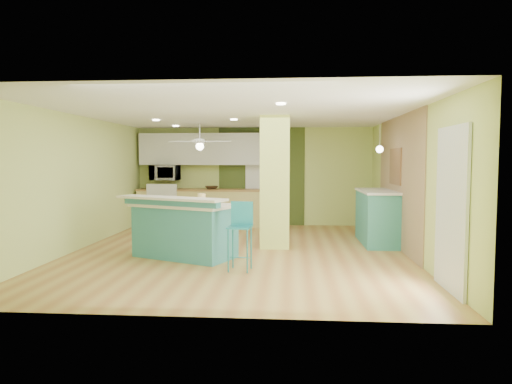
% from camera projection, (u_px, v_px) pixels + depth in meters
% --- Properties ---
extents(floor, '(6.00, 7.00, 0.01)m').
position_uv_depth(floor, '(238.00, 252.00, 8.34)').
color(floor, '#9E6B37').
rests_on(floor, ground).
extents(ceiling, '(6.00, 7.00, 0.01)m').
position_uv_depth(ceiling, '(238.00, 114.00, 8.16)').
color(ceiling, white).
rests_on(ceiling, wall_back).
extents(wall_back, '(6.00, 0.01, 2.50)m').
position_uv_depth(wall_back, '(254.00, 177.00, 11.73)').
color(wall_back, '#C0D270').
rests_on(wall_back, floor).
extents(wall_front, '(6.00, 0.01, 2.50)m').
position_uv_depth(wall_front, '(200.00, 200.00, 4.76)').
color(wall_front, '#C0D270').
rests_on(wall_front, floor).
extents(wall_left, '(0.01, 7.00, 2.50)m').
position_uv_depth(wall_left, '(78.00, 183.00, 8.48)').
color(wall_left, '#C0D270').
rests_on(wall_left, floor).
extents(wall_right, '(0.01, 7.00, 2.50)m').
position_uv_depth(wall_right, '(408.00, 184.00, 8.02)').
color(wall_right, '#C0D270').
rests_on(wall_right, floor).
extents(wood_panel, '(0.02, 3.40, 2.50)m').
position_uv_depth(wood_panel, '(399.00, 182.00, 8.62)').
color(wood_panel, '#896C4E').
rests_on(wood_panel, floor).
extents(olive_accent, '(2.20, 0.02, 2.50)m').
position_uv_depth(olive_accent, '(262.00, 177.00, 11.70)').
color(olive_accent, '#405020').
rests_on(olive_accent, floor).
extents(interior_door, '(0.82, 0.05, 2.00)m').
position_uv_depth(interior_door, '(261.00, 186.00, 11.69)').
color(interior_door, white).
rests_on(interior_door, floor).
extents(french_door, '(0.04, 1.08, 2.10)m').
position_uv_depth(french_door, '(451.00, 209.00, 5.75)').
color(french_door, silver).
rests_on(french_door, floor).
extents(column, '(0.55, 0.55, 2.50)m').
position_uv_depth(column, '(275.00, 182.00, 8.70)').
color(column, '#D0E268').
rests_on(column, floor).
extents(kitchen_run, '(3.25, 0.63, 0.94)m').
position_uv_depth(kitchen_run, '(202.00, 207.00, 11.58)').
color(kitchen_run, tan).
rests_on(kitchen_run, floor).
extents(stove, '(0.76, 0.66, 1.08)m').
position_uv_depth(stove, '(165.00, 208.00, 11.65)').
color(stove, silver).
rests_on(stove, floor).
extents(upper_cabinets, '(3.20, 0.34, 0.80)m').
position_uv_depth(upper_cabinets, '(202.00, 149.00, 11.60)').
color(upper_cabinets, silver).
rests_on(upper_cabinets, wall_back).
extents(microwave, '(0.70, 0.48, 0.39)m').
position_uv_depth(microwave, '(165.00, 173.00, 11.59)').
color(microwave, silver).
rests_on(microwave, wall_back).
extents(ceiling_fan, '(1.41, 1.41, 0.61)m').
position_uv_depth(ceiling_fan, '(200.00, 142.00, 10.26)').
color(ceiling_fan, silver).
rests_on(ceiling_fan, ceiling).
extents(pendant_lamp, '(0.14, 0.14, 0.69)m').
position_uv_depth(pendant_lamp, '(380.00, 149.00, 8.75)').
color(pendant_lamp, silver).
rests_on(pendant_lamp, ceiling).
extents(wall_decor, '(0.03, 0.90, 0.70)m').
position_uv_depth(wall_decor, '(395.00, 166.00, 8.80)').
color(wall_decor, brown).
rests_on(wall_decor, wood_panel).
extents(peninsula, '(2.14, 1.71, 1.07)m').
position_uv_depth(peninsula, '(184.00, 229.00, 7.83)').
color(peninsula, teal).
rests_on(peninsula, floor).
extents(bar_stool, '(0.38, 0.38, 1.04)m').
position_uv_depth(bar_stool, '(241.00, 224.00, 6.93)').
color(bar_stool, teal).
rests_on(bar_stool, floor).
extents(side_counter, '(0.71, 1.67, 1.07)m').
position_uv_depth(side_counter, '(378.00, 217.00, 9.15)').
color(side_counter, teal).
rests_on(side_counter, floor).
extents(fruit_bowl, '(0.43, 0.43, 0.08)m').
position_uv_depth(fruit_bowl, '(212.00, 188.00, 11.45)').
color(fruit_bowl, '#352415').
rests_on(fruit_bowl, kitchen_run).
extents(canister, '(0.14, 0.14, 0.16)m').
position_uv_depth(canister, '(202.00, 198.00, 7.94)').
color(canister, yellow).
rests_on(canister, peninsula).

